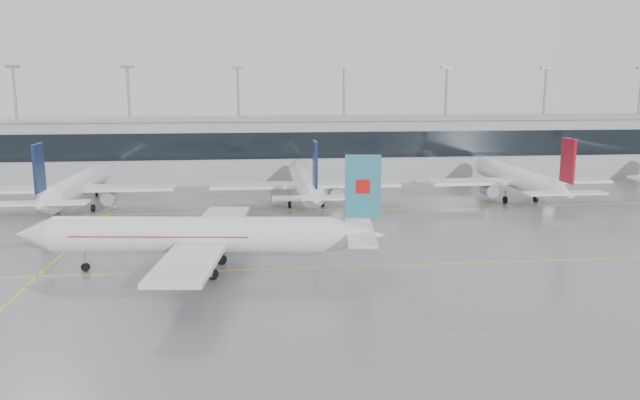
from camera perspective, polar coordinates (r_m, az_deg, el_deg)
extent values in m
plane|color=gray|center=(66.41, 1.10, -6.17)|extent=(320.00, 320.00, 0.00)
cube|color=yellow|center=(66.41, 1.10, -6.17)|extent=(120.00, 0.25, 0.01)
cube|color=yellow|center=(95.35, -1.14, -0.94)|extent=(120.00, 0.25, 0.01)
cube|color=yellow|center=(83.35, -21.24, -3.40)|extent=(0.25, 60.00, 0.01)
cube|color=#9C9DA0|center=(125.99, -2.41, 4.67)|extent=(180.00, 15.00, 12.00)
cube|color=black|center=(118.35, -2.18, 5.01)|extent=(180.00, 0.20, 5.00)
cube|color=gray|center=(125.49, -2.43, 7.48)|extent=(182.00, 16.00, 0.40)
cylinder|color=gray|center=(139.46, -25.93, 6.25)|extent=(0.50, 0.50, 22.00)
cube|color=gray|center=(139.25, -26.31, 10.88)|extent=(2.40, 1.00, 0.60)
cylinder|color=gray|center=(133.66, -16.97, 6.71)|extent=(0.50, 0.50, 22.00)
cube|color=gray|center=(133.44, -17.24, 11.55)|extent=(2.40, 1.00, 0.60)
cylinder|color=gray|center=(131.33, -7.43, 7.02)|extent=(0.50, 0.50, 22.00)
cube|color=gray|center=(131.10, -7.55, 11.96)|extent=(2.40, 1.00, 0.60)
cylinder|color=gray|center=(132.66, 2.19, 7.14)|extent=(0.50, 0.50, 22.00)
cube|color=gray|center=(132.43, 2.22, 12.03)|extent=(2.40, 1.00, 0.60)
cylinder|color=gray|center=(137.54, 11.36, 7.07)|extent=(0.50, 0.50, 22.00)
cube|color=gray|center=(137.32, 11.54, 11.78)|extent=(2.40, 1.00, 0.60)
cylinder|color=gray|center=(145.62, 19.71, 6.85)|extent=(0.50, 0.50, 22.00)
cube|color=gray|center=(145.41, 20.00, 11.29)|extent=(2.40, 1.00, 0.60)
cylinder|color=gray|center=(156.40, 27.04, 6.53)|extent=(0.50, 0.50, 22.00)
cylinder|color=silver|center=(65.18, -11.61, -3.12)|extent=(28.66, 7.01, 3.73)
cone|color=silver|center=(70.41, -24.63, -2.86)|extent=(4.41, 4.17, 3.73)
cone|color=silver|center=(63.79, 3.52, -3.22)|extent=(6.00, 4.35, 3.73)
cube|color=silver|center=(64.97, -10.30, -3.48)|extent=(8.55, 31.16, 0.45)
cube|color=silver|center=(63.73, 3.70, -2.96)|extent=(4.16, 12.09, 0.25)
cube|color=teal|center=(62.79, 3.94, 1.25)|extent=(3.62, 0.77, 6.36)
cylinder|color=#A6A6A7|center=(60.94, -11.56, -5.95)|extent=(3.82, 2.50, 2.10)
cylinder|color=#A6A6A7|center=(70.00, -9.93, -3.70)|extent=(3.82, 2.50, 2.10)
cylinder|color=gray|center=(69.08, -20.69, -5.12)|extent=(0.20, 0.20, 1.63)
cylinder|color=black|center=(69.30, -20.64, -5.77)|extent=(0.93, 0.40, 0.90)
cylinder|color=gray|center=(62.90, -9.78, -6.00)|extent=(0.24, 0.24, 1.63)
cylinder|color=black|center=(63.14, -9.76, -6.71)|extent=(1.14, 0.57, 1.10)
cylinder|color=gray|center=(67.82, -9.00, -4.74)|extent=(0.24, 0.24, 1.63)
cylinder|color=black|center=(68.04, -8.98, -5.40)|extent=(1.14, 0.57, 1.10)
cube|color=#B70F0F|center=(62.79, 3.94, 1.27)|extent=(1.44, 0.61, 1.40)
cube|color=#B70F0F|center=(65.83, -14.17, -2.91)|extent=(18.32, 5.83, 0.12)
cylinder|color=white|center=(102.87, -21.23, 1.33)|extent=(3.59, 27.36, 3.59)
cone|color=white|center=(117.91, -19.28, 2.58)|extent=(3.59, 4.00, 3.59)
cone|color=white|center=(87.30, -23.99, -0.43)|extent=(3.59, 5.60, 3.59)
cube|color=white|center=(101.50, -21.43, 0.97)|extent=(29.64, 5.00, 0.45)
cube|color=white|center=(87.06, -24.04, -0.26)|extent=(11.40, 2.80, 0.25)
cube|color=#101D46|center=(86.20, -24.31, 2.68)|extent=(0.35, 3.60, 6.12)
cylinder|color=#A6A6A7|center=(103.59, -23.86, 0.14)|extent=(2.10, 3.60, 2.10)
cylinder|color=#A6A6A7|center=(101.06, -18.67, 0.25)|extent=(2.10, 3.60, 2.10)
cylinder|color=gray|center=(113.47, -19.76, 0.93)|extent=(0.20, 0.20, 1.56)
cylinder|color=black|center=(113.60, -19.74, 0.55)|extent=(0.30, 0.90, 0.90)
cylinder|color=gray|center=(101.63, -22.91, -0.31)|extent=(0.24, 0.24, 1.56)
cylinder|color=black|center=(101.77, -22.88, -0.74)|extent=(0.45, 1.10, 1.10)
cylinder|color=gray|center=(100.23, -20.06, -0.26)|extent=(0.24, 0.24, 1.56)
cylinder|color=black|center=(100.38, -20.03, -0.69)|extent=(0.45, 1.10, 1.10)
cylinder|color=white|center=(99.57, -1.40, 1.78)|extent=(3.59, 27.36, 3.59)
cone|color=white|center=(115.04, -2.04, 2.99)|extent=(3.59, 4.00, 3.59)
cone|color=white|center=(83.40, -0.47, 0.02)|extent=(3.59, 5.60, 3.59)
cube|color=white|center=(98.16, -1.33, 1.41)|extent=(29.64, 5.00, 0.45)
cube|color=white|center=(83.15, -0.46, 0.20)|extent=(11.40, 2.80, 0.25)
cube|color=#101D46|center=(82.24, -0.45, 3.29)|extent=(0.35, 3.60, 6.12)
cylinder|color=#A6A6A7|center=(98.64, -4.13, 0.54)|extent=(2.10, 3.60, 2.10)
cylinder|color=#A6A6A7|center=(99.41, 1.41, 0.65)|extent=(2.10, 3.60, 2.10)
cylinder|color=gray|center=(110.50, -1.85, 1.32)|extent=(0.20, 0.20, 1.56)
cylinder|color=black|center=(110.63, -1.84, 0.92)|extent=(0.30, 0.90, 0.90)
cylinder|color=gray|center=(97.36, -2.80, 0.08)|extent=(0.24, 0.24, 1.56)
cylinder|color=black|center=(97.51, -2.79, -0.37)|extent=(0.45, 1.10, 1.10)
cylinder|color=gray|center=(97.79, 0.25, 0.14)|extent=(0.24, 0.24, 1.56)
cylinder|color=black|center=(97.93, 0.24, -0.30)|extent=(0.45, 1.10, 1.10)
cylinder|color=white|center=(108.16, 17.43, 2.00)|extent=(3.59, 27.36, 3.59)
cone|color=white|center=(122.55, 14.54, 3.13)|extent=(3.59, 4.00, 3.59)
cone|color=white|center=(93.48, 21.40, 0.44)|extent=(3.59, 5.60, 3.59)
cube|color=white|center=(106.86, 17.73, 1.66)|extent=(29.64, 5.00, 0.45)
cube|color=white|center=(93.26, 21.47, 0.60)|extent=(11.40, 2.80, 0.25)
cube|color=maroon|center=(92.45, 21.72, 3.36)|extent=(0.35, 3.60, 6.12)
cylinder|color=#A6A6A7|center=(105.72, 15.19, 0.88)|extent=(2.10, 3.60, 2.10)
cylinder|color=#A6A6A7|center=(109.55, 19.88, 0.95)|extent=(2.10, 3.60, 2.10)
cylinder|color=gray|center=(118.29, 15.32, 1.56)|extent=(0.20, 0.20, 1.56)
cylinder|color=black|center=(118.41, 15.30, 1.19)|extent=(0.30, 0.90, 0.90)
cylinder|color=gray|center=(105.26, 16.59, 0.45)|extent=(0.24, 0.24, 1.56)
cylinder|color=black|center=(105.40, 16.57, 0.04)|extent=(0.45, 1.10, 1.10)
cylinder|color=gray|center=(107.37, 19.15, 0.50)|extent=(0.24, 0.24, 1.56)
cylinder|color=black|center=(107.50, 19.13, 0.09)|extent=(0.45, 1.10, 1.10)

